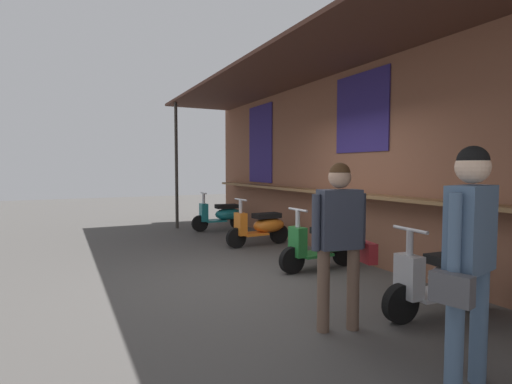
{
  "coord_description": "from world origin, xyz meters",
  "views": [
    {
      "loc": [
        4.94,
        -2.55,
        1.57
      ],
      "look_at": [
        -2.2,
        0.98,
        1.08
      ],
      "focal_mm": 27.77,
      "sensor_mm": 36.0,
      "label": 1
    }
  ],
  "objects_px": {
    "shopper_browsing": "(341,230)",
    "shopper_with_handbag": "(469,242)",
    "scooter_teal": "(222,215)",
    "scooter_silver": "(444,279)",
    "scooter_orange": "(262,226)",
    "scooter_green": "(323,244)"
  },
  "relations": [
    {
      "from": "scooter_green",
      "to": "shopper_with_handbag",
      "type": "relative_size",
      "value": 0.81
    },
    {
      "from": "scooter_teal",
      "to": "shopper_with_handbag",
      "type": "distance_m",
      "value": 7.59
    },
    {
      "from": "scooter_orange",
      "to": "scooter_silver",
      "type": "height_order",
      "value": "same"
    },
    {
      "from": "scooter_teal",
      "to": "shopper_with_handbag",
      "type": "relative_size",
      "value": 0.81
    },
    {
      "from": "shopper_browsing",
      "to": "shopper_with_handbag",
      "type": "bearing_deg",
      "value": -162.6
    },
    {
      "from": "scooter_silver",
      "to": "shopper_with_handbag",
      "type": "xyz_separation_m",
      "value": [
        1.04,
        -1.1,
        0.67
      ]
    },
    {
      "from": "shopper_browsing",
      "to": "scooter_orange",
      "type": "bearing_deg",
      "value": -6.1
    },
    {
      "from": "scooter_green",
      "to": "scooter_silver",
      "type": "relative_size",
      "value": 1.0
    },
    {
      "from": "scooter_teal",
      "to": "scooter_green",
      "type": "xyz_separation_m",
      "value": [
        4.28,
        0.0,
        0.0
      ]
    },
    {
      "from": "shopper_browsing",
      "to": "scooter_green",
      "type": "bearing_deg",
      "value": -21.3
    },
    {
      "from": "scooter_teal",
      "to": "shopper_browsing",
      "type": "bearing_deg",
      "value": 81.58
    },
    {
      "from": "scooter_teal",
      "to": "shopper_browsing",
      "type": "relative_size",
      "value": 0.86
    },
    {
      "from": "scooter_teal",
      "to": "scooter_orange",
      "type": "height_order",
      "value": "same"
    },
    {
      "from": "scooter_green",
      "to": "shopper_browsing",
      "type": "bearing_deg",
      "value": 55.91
    },
    {
      "from": "scooter_teal",
      "to": "shopper_browsing",
      "type": "distance_m",
      "value": 6.4
    },
    {
      "from": "scooter_orange",
      "to": "scooter_silver",
      "type": "bearing_deg",
      "value": 86.43
    },
    {
      "from": "scooter_orange",
      "to": "scooter_silver",
      "type": "distance_m",
      "value": 4.25
    },
    {
      "from": "scooter_silver",
      "to": "shopper_browsing",
      "type": "bearing_deg",
      "value": -3.98
    },
    {
      "from": "scooter_teal",
      "to": "scooter_green",
      "type": "relative_size",
      "value": 1.0
    },
    {
      "from": "scooter_green",
      "to": "scooter_silver",
      "type": "xyz_separation_m",
      "value": [
        2.16,
        -0.0,
        0.0
      ]
    },
    {
      "from": "scooter_orange",
      "to": "shopper_browsing",
      "type": "bearing_deg",
      "value": 69.5
    },
    {
      "from": "shopper_with_handbag",
      "to": "scooter_silver",
      "type": "bearing_deg",
      "value": 119.35
    }
  ]
}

